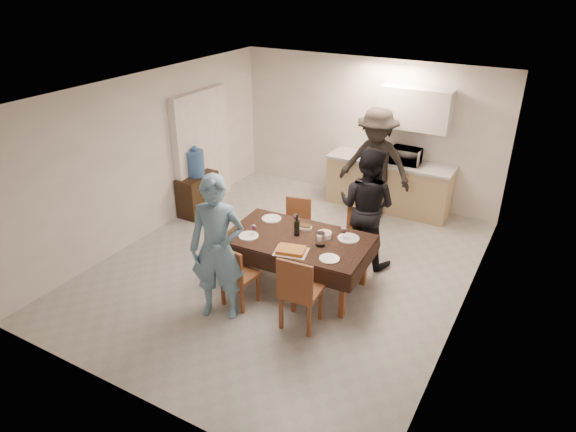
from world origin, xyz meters
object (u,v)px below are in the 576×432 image
Objects in this scene: savoury_tart at (291,250)px; water_jug at (195,163)px; console at (198,194)px; microwave at (406,156)px; wine_bottle at (297,225)px; person_far at (367,207)px; person_near at (217,249)px; person_kitchen at (375,164)px; dining_table at (298,240)px; water_pitcher at (320,239)px.

water_jug is at bearing 150.68° from savoury_tart.
microwave is at bearing 30.54° from console.
wine_bottle is 0.17× the size of person_far.
person_far is at bearing 41.16° from person_near.
dining_table is at bearing -92.24° from person_kitchen.
person_near reaches higher than microwave.
water_jug is 3.10m from person_kitchen.
dining_table is 1.04× the size of person_near.
wine_bottle is (-0.05, 0.05, 0.19)m from dining_table.
water_pitcher is 0.10× the size of person_kitchen.
person_far is 0.92× the size of person_kitchen.
dining_table is 1.09× the size of person_far.
person_far reaches higher than water_jug.
console is at bearing 150.68° from savoury_tart.
person_far is at bearing 59.43° from dining_table.
microwave reaches higher than savoury_tart.
microwave is at bearing 83.57° from savoury_tart.
person_near is 2.37m from person_far.
person_kitchen is at bearing -70.07° from person_far.
dining_table is at bearing -45.00° from wine_bottle.
water_pitcher is 0.10× the size of person_far.
microwave is at bearing 49.60° from person_kitchen.
person_kitchen reaches higher than savoury_tart.
person_kitchen reaches higher than water_jug.
console is at bearing 112.35° from person_near.
savoury_tart is at bearing -70.77° from wine_bottle.
person_near reaches higher than person_far.
water_jug is 1.10× the size of savoury_tart.
microwave is (3.14, 1.86, 0.69)m from console.
console is at bearing 1.38° from person_far.
water_jug is 3.25m from water_pitcher.
console is at bearing 0.00° from water_jug.
person_kitchen reaches higher than console.
console is 3.16m from person_kitchen.
person_kitchen is at bearing 89.98° from savoury_tart.
wine_bottle is 0.42m from water_pitcher.
wine_bottle is at bearing 62.57° from person_far.
microwave is at bearing 30.54° from water_jug.
person_near reaches higher than savoury_tart.
wine_bottle is 1.17m from person_far.
person_far is 1.59m from person_kitchen.
wine_bottle reaches higher than dining_table.
person_near is at bearing 75.77° from microwave.
water_pitcher is 2.64m from person_kitchen.
water_jug is at bearing 157.93° from water_pitcher.
microwave reaches higher than console.
dining_table is 1.01× the size of person_kitchen.
dining_table is 4.29× the size of water_jug.
console is 1.53× the size of microwave.
water_jug is 2.45× the size of water_pitcher.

